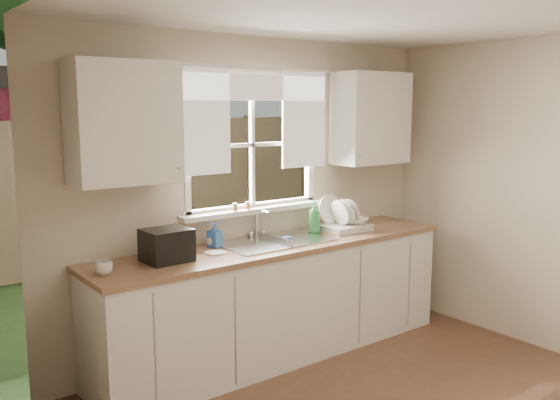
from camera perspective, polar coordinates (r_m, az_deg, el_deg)
room_walls at (r=3.34m, az=18.23°, el=-3.89°), size 3.62×4.02×2.50m
window at (r=4.76m, az=-2.57°, el=3.33°), size 1.38×0.16×1.06m
curtains at (r=4.69m, az=-2.25°, el=8.73°), size 1.50×0.03×0.81m
base_cabinets at (r=4.73m, az=-0.22°, el=-9.76°), size 3.00×0.62×0.87m
countertop at (r=4.60m, az=-0.23°, el=-4.38°), size 3.04×0.65×0.04m
upper_cabinet_left at (r=4.03m, az=-14.79°, el=7.20°), size 0.70×0.33×0.80m
upper_cabinet_right at (r=5.35m, az=8.75°, el=7.77°), size 0.70×0.33×0.80m
wall_outlet at (r=5.35m, az=5.31°, el=-0.45°), size 0.08×0.01×0.12m
sill_jars at (r=4.66m, az=-3.73°, el=-0.59°), size 0.16×0.04×0.06m
backyard at (r=10.92m, az=-20.42°, el=16.40°), size 20.00×10.00×6.13m
sink at (r=4.64m, az=-0.46°, el=-4.94°), size 0.88×0.52×0.40m
dish_rack at (r=5.06m, az=6.14°, el=-2.12°), size 0.40×0.32×0.30m
bowl at (r=5.11m, az=7.42°, el=-2.01°), size 0.27×0.27×0.05m
soap_bottle_a at (r=4.93m, az=3.33°, el=-1.67°), size 0.13×0.13×0.27m
soap_bottle_b at (r=4.47m, az=-6.32°, el=-3.35°), size 0.11×0.11×0.19m
soap_bottle_c at (r=4.49m, az=-6.45°, el=-3.54°), size 0.15×0.15×0.15m
saucer at (r=4.29m, az=-6.22°, el=-5.06°), size 0.15×0.15×0.01m
cup at (r=3.89m, az=-16.61°, el=-6.29°), size 0.14×0.14×0.09m
black_appliance at (r=4.11m, az=-10.85°, el=-4.29°), size 0.31×0.28×0.22m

